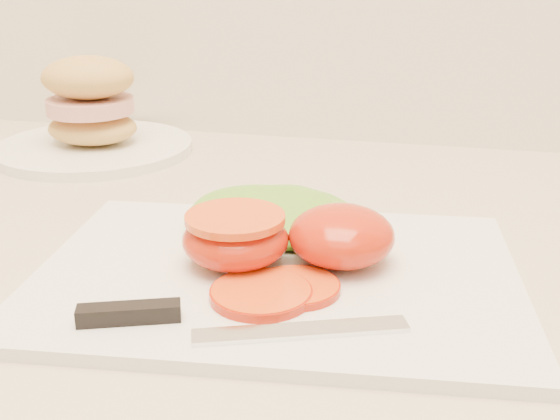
# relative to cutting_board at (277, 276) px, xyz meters

# --- Properties ---
(cutting_board) EXTENTS (0.39, 0.30, 0.01)m
(cutting_board) POSITION_rel_cutting_board_xyz_m (0.00, 0.00, 0.00)
(cutting_board) COLOR white
(cutting_board) RESTS_ON counter
(tomato_half_dome) EXTENTS (0.08, 0.08, 0.05)m
(tomato_half_dome) POSITION_rel_cutting_board_xyz_m (0.05, 0.02, 0.03)
(tomato_half_dome) COLOR #BB2006
(tomato_half_dome) RESTS_ON cutting_board
(tomato_half_cut) EXTENTS (0.08, 0.08, 0.04)m
(tomato_half_cut) POSITION_rel_cutting_board_xyz_m (-0.03, 0.00, 0.03)
(tomato_half_cut) COLOR #BB2006
(tomato_half_cut) RESTS_ON cutting_board
(tomato_slice_0) EXTENTS (0.07, 0.07, 0.01)m
(tomato_slice_0) POSITION_rel_cutting_board_xyz_m (-0.00, -0.05, 0.01)
(tomato_slice_0) COLOR #F65C16
(tomato_slice_0) RESTS_ON cutting_board
(tomato_slice_1) EXTENTS (0.06, 0.06, 0.01)m
(tomato_slice_1) POSITION_rel_cutting_board_xyz_m (0.02, -0.03, 0.01)
(tomato_slice_1) COLOR #F65C16
(tomato_slice_1) RESTS_ON cutting_board
(lettuce_leaf_0) EXTENTS (0.16, 0.13, 0.03)m
(lettuce_leaf_0) POSITION_rel_cutting_board_xyz_m (-0.02, 0.07, 0.02)
(lettuce_leaf_0) COLOR #5EB12E
(lettuce_leaf_0) RESTS_ON cutting_board
(knife) EXTENTS (0.22, 0.07, 0.01)m
(knife) POSITION_rel_cutting_board_xyz_m (-0.03, -0.09, 0.01)
(knife) COLOR silver
(knife) RESTS_ON cutting_board
(sandwich_plate) EXTENTS (0.24, 0.24, 0.12)m
(sandwich_plate) POSITION_rel_cutting_board_xyz_m (-0.30, 0.29, 0.04)
(sandwich_plate) COLOR white
(sandwich_plate) RESTS_ON counter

